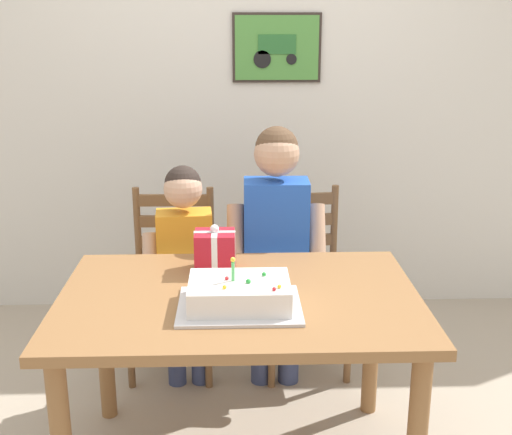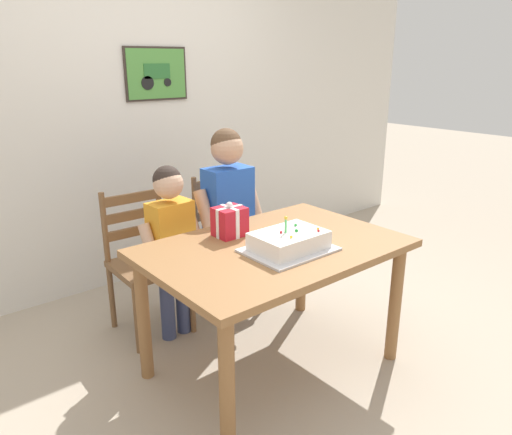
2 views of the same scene
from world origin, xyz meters
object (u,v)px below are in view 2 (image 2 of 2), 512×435
gift_box_red_large (230,222)px  chair_right (230,238)px  child_younger (171,237)px  chair_left (146,261)px  dining_table (274,262)px  birthday_cake (289,242)px  child_older (228,206)px

gift_box_red_large → chair_right: gift_box_red_large is taller
gift_box_red_large → child_younger: child_younger is taller
gift_box_red_large → chair_left: 0.73m
dining_table → chair_right: size_ratio=1.47×
dining_table → chair_left: 0.93m
chair_left → birthday_cake: bearing=-70.8°
dining_table → chair_left: (-0.33, 0.85, -0.18)m
birthday_cake → chair_left: (-0.33, 0.96, -0.33)m
birthday_cake → child_older: child_older is taller
chair_left → gift_box_red_large: bearing=-67.9°
birthday_cake → child_older: size_ratio=0.34×
birthday_cake → child_younger: bearing=108.2°
birthday_cake → gift_box_red_large: (-0.10, 0.38, 0.03)m
child_younger → birthday_cake: bearing=-71.8°
dining_table → child_older: child_older is taller
chair_left → chair_right: (0.66, -0.00, 0.00)m
dining_table → child_younger: bearing=111.0°
gift_box_red_large → chair_right: size_ratio=0.22×
gift_box_red_large → child_younger: (-0.15, 0.39, -0.16)m
dining_table → birthday_cake: size_ratio=3.08×
birthday_cake → child_younger: 0.81m
birthday_cake → dining_table: bearing=90.6°
chair_right → child_older: 0.40m
birthday_cake → child_younger: child_younger is taller
gift_box_red_large → chair_right: (0.43, 0.58, -0.37)m
child_younger → child_older: bearing=-0.1°
dining_table → gift_box_red_large: gift_box_red_large is taller
chair_right → child_younger: bearing=-161.3°
child_older → chair_right: bearing=52.4°
chair_left → child_younger: child_younger is taller
chair_left → chair_right: 0.66m
dining_table → child_older: (0.18, 0.65, 0.13)m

